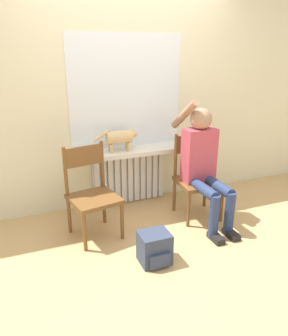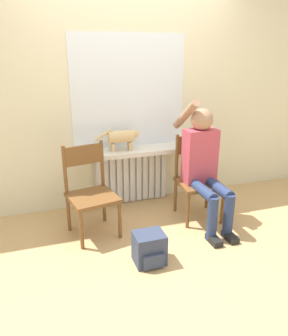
% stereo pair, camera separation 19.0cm
% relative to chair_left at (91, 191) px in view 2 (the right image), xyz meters
% --- Properties ---
extents(ground_plane, '(12.00, 12.00, 0.00)m').
position_rel_chair_left_xyz_m(ground_plane, '(0.59, -0.56, -0.45)').
color(ground_plane, tan).
extents(wall_with_window, '(7.00, 0.06, 2.70)m').
position_rel_chair_left_xyz_m(wall_with_window, '(0.59, 0.67, 0.90)').
color(wall_with_window, beige).
rests_on(wall_with_window, ground_plane).
extents(radiator, '(0.89, 0.08, 0.65)m').
position_rel_chair_left_xyz_m(radiator, '(0.59, 0.60, -0.13)').
color(radiator, silver).
rests_on(radiator, ground_plane).
extents(windowsill, '(1.37, 0.33, 0.05)m').
position_rel_chair_left_xyz_m(windowsill, '(0.59, 0.48, 0.23)').
color(windowsill, silver).
rests_on(windowsill, radiator).
extents(window_glass, '(1.32, 0.01, 1.25)m').
position_rel_chair_left_xyz_m(window_glass, '(0.59, 0.64, 0.88)').
color(window_glass, white).
rests_on(window_glass, windowsill).
extents(chair_left, '(0.52, 0.52, 0.91)m').
position_rel_chair_left_xyz_m(chair_left, '(0.00, 0.00, 0.00)').
color(chair_left, brown).
rests_on(chair_left, ground_plane).
extents(chair_right, '(0.47, 0.47, 0.91)m').
position_rel_chair_left_xyz_m(chair_right, '(1.18, 0.00, 0.00)').
color(chair_right, brown).
rests_on(chair_right, ground_plane).
extents(person, '(0.36, 1.04, 1.33)m').
position_rel_chair_left_xyz_m(person, '(1.17, -0.13, 0.22)').
color(person, navy).
rests_on(person, ground_plane).
extents(cat, '(0.50, 0.13, 0.26)m').
position_rel_chair_left_xyz_m(cat, '(0.45, 0.46, 0.41)').
color(cat, '#DBB77A').
rests_on(cat, windowsill).
extents(backpack, '(0.26, 0.25, 0.28)m').
position_rel_chair_left_xyz_m(backpack, '(0.39, -0.67, -0.31)').
color(backpack, '#333D56').
rests_on(backpack, ground_plane).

